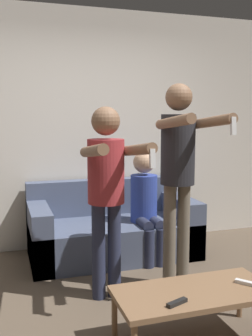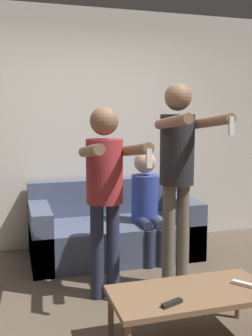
# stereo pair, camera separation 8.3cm
# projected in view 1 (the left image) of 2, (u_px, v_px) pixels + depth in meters

# --- Properties ---
(ground_plane) EXTENTS (14.00, 14.00, 0.00)m
(ground_plane) POSITION_uv_depth(u_px,v_px,m) (134.00, 323.00, 2.88)
(ground_plane) COLOR brown
(wall_back) EXTENTS (6.40, 0.06, 2.70)m
(wall_back) POSITION_uv_depth(u_px,v_px,m) (81.00, 129.00, 4.49)
(wall_back) COLOR silver
(wall_back) RESTS_ON ground_plane
(couch) EXTENTS (1.76, 0.88, 0.79)m
(couch) POSITION_uv_depth(u_px,v_px,m) (112.00, 231.00, 4.27)
(couch) COLOR #4C5670
(couch) RESTS_ON ground_plane
(person_standing_left) EXTENTS (0.42, 0.76, 1.58)m
(person_standing_left) POSITION_uv_depth(u_px,v_px,m) (107.00, 181.00, 3.14)
(person_standing_left) COLOR #282D47
(person_standing_left) RESTS_ON ground_plane
(person_standing_right) EXTENTS (0.41, 0.73, 1.77)m
(person_standing_right) POSITION_uv_depth(u_px,v_px,m) (179.00, 163.00, 3.31)
(person_standing_right) COLOR #6B6051
(person_standing_right) RESTS_ON ground_plane
(person_seated) EXTENTS (0.28, 0.52, 1.14)m
(person_seated) POSITION_uv_depth(u_px,v_px,m) (146.00, 201.00, 4.12)
(person_seated) COLOR #282D47
(person_seated) RESTS_ON ground_plane
(coffee_table) EXTENTS (1.06, 0.49, 0.37)m
(coffee_table) POSITION_uv_depth(u_px,v_px,m) (195.00, 296.00, 2.59)
(coffee_table) COLOR #846042
(coffee_table) RESTS_ON ground_plane
(remote_near) EXTENTS (0.15, 0.09, 0.02)m
(remote_near) POSITION_uv_depth(u_px,v_px,m) (177.00, 303.00, 2.39)
(remote_near) COLOR black
(remote_near) RESTS_ON coffee_table
(remote_far) EXTENTS (0.12, 0.14, 0.02)m
(remote_far) POSITION_uv_depth(u_px,v_px,m) (246.00, 283.00, 2.67)
(remote_far) COLOR white
(remote_far) RESTS_ON coffee_table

